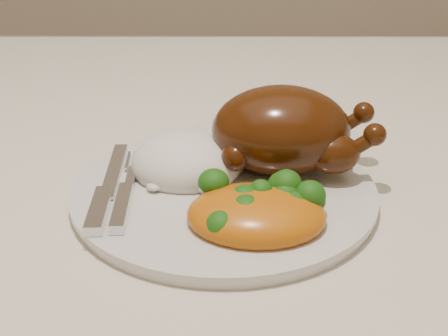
{
  "coord_description": "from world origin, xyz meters",
  "views": [
    {
      "loc": [
        0.15,
        -0.61,
        1.06
      ],
      "look_at": [
        0.14,
        -0.09,
        0.8
      ],
      "focal_mm": 50.0,
      "sensor_mm": 36.0,
      "label": 1
    }
  ],
  "objects_px": {
    "roast_chicken": "(285,130)",
    "dining_table": "(101,238)",
    "dinner_plate": "(224,192)",
    "side_plate": "(274,140)"
  },
  "relations": [
    {
      "from": "dining_table",
      "to": "roast_chicken",
      "type": "relative_size",
      "value": 9.66
    },
    {
      "from": "dining_table",
      "to": "side_plate",
      "type": "xyz_separation_m",
      "value": [
        0.2,
        0.04,
        0.11
      ]
    },
    {
      "from": "dinner_plate",
      "to": "roast_chicken",
      "type": "xyz_separation_m",
      "value": [
        0.06,
        0.04,
        0.05
      ]
    },
    {
      "from": "side_plate",
      "to": "dining_table",
      "type": "bearing_deg",
      "value": -169.08
    },
    {
      "from": "dinner_plate",
      "to": "side_plate",
      "type": "height_order",
      "value": "dinner_plate"
    },
    {
      "from": "side_plate",
      "to": "roast_chicken",
      "type": "height_order",
      "value": "roast_chicken"
    },
    {
      "from": "dinner_plate",
      "to": "side_plate",
      "type": "distance_m",
      "value": 0.14
    },
    {
      "from": "dinner_plate",
      "to": "roast_chicken",
      "type": "distance_m",
      "value": 0.09
    },
    {
      "from": "roast_chicken",
      "to": "dining_table",
      "type": "bearing_deg",
      "value": 167.33
    },
    {
      "from": "dining_table",
      "to": "dinner_plate",
      "type": "distance_m",
      "value": 0.2
    }
  ]
}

